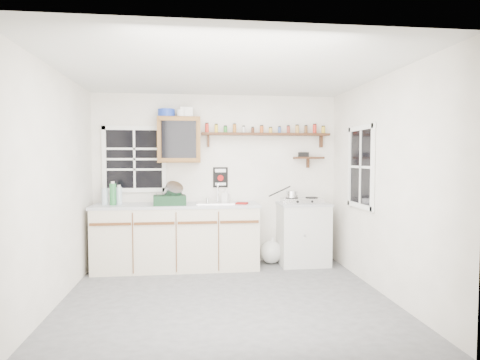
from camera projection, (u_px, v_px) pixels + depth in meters
name	position (u px, v px, depth m)	size (l,w,h in m)	color
room	(226.00, 187.00, 4.39)	(3.64, 3.24, 2.54)	#4D4D4F
main_cabinet	(177.00, 236.00, 5.65)	(2.31, 0.63, 0.92)	beige
right_cabinet	(303.00, 233.00, 5.89)	(0.73, 0.57, 0.91)	silver
sink	(215.00, 203.00, 5.70)	(0.52, 0.44, 0.29)	silver
upper_cabinet	(179.00, 140.00, 5.73)	(0.60, 0.32, 0.65)	brown
upper_cabinet_clutter	(175.00, 113.00, 5.70)	(0.49, 0.24, 0.14)	#17319A
spice_shelf	(266.00, 133.00, 5.94)	(1.91, 0.18, 0.35)	#311E0D
secondary_shelf	(307.00, 157.00, 6.05)	(0.45, 0.16, 0.24)	#311E0D
warning_sign	(220.00, 177.00, 5.97)	(0.22, 0.02, 0.30)	black
window_back	(134.00, 159.00, 5.81)	(0.93, 0.03, 0.98)	black
window_right	(361.00, 167.00, 5.14)	(0.03, 0.78, 1.08)	black
water_bottles	(112.00, 195.00, 5.54)	(0.27, 0.16, 0.33)	silver
dish_rack	(171.00, 197.00, 5.53)	(0.46, 0.36, 0.33)	black
soap_bottle	(225.00, 196.00, 5.81)	(0.09, 0.09, 0.20)	white
rag	(242.00, 203.00, 5.63)	(0.16, 0.14, 0.02)	maroon
hotplate	(302.00, 200.00, 5.84)	(0.61, 0.36, 0.09)	silver
saucepan	(291.00, 194.00, 5.83)	(0.41, 0.19, 0.18)	silver
trash_bag	(271.00, 252.00, 5.93)	(0.37, 0.34, 0.42)	silver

